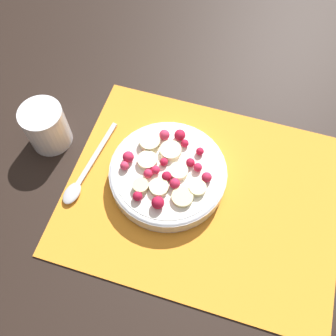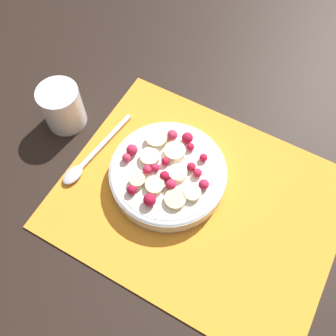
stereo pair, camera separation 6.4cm
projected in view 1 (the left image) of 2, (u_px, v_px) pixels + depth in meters
ground_plane at (203, 195)px, 0.67m from camera, size 3.00×3.00×0.00m
placemat at (203, 194)px, 0.66m from camera, size 0.48×0.38×0.01m
fruit_bowl at (168, 173)px, 0.66m from camera, size 0.21×0.21×0.05m
spoon at (81, 178)px, 0.67m from camera, size 0.04×0.19×0.01m
drinking_glass at (46, 127)px, 0.68m from camera, size 0.08×0.08×0.09m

